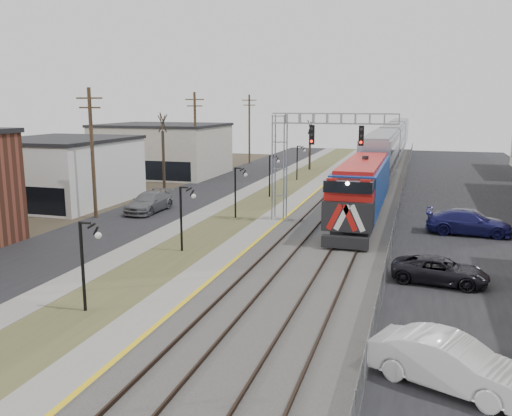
% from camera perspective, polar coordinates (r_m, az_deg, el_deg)
% --- Properties ---
extents(street_west, '(7.00, 120.00, 0.04)m').
position_cam_1_polar(street_west, '(51.33, -7.57, 1.02)').
color(street_west, black).
rests_on(street_west, ground).
extents(sidewalk, '(2.00, 120.00, 0.08)m').
position_cam_1_polar(sidewalk, '(49.66, -2.83, 0.78)').
color(sidewalk, gray).
rests_on(sidewalk, ground).
extents(grass_median, '(4.00, 120.00, 0.06)m').
position_cam_1_polar(grass_median, '(48.75, 0.49, 0.59)').
color(grass_median, '#484F2A').
rests_on(grass_median, ground).
extents(platform, '(2.00, 120.00, 0.24)m').
position_cam_1_polar(platform, '(48.00, 3.93, 0.51)').
color(platform, gray).
rests_on(platform, ground).
extents(ballast_bed, '(8.00, 120.00, 0.20)m').
position_cam_1_polar(ballast_bed, '(47.17, 9.86, 0.16)').
color(ballast_bed, '#595651').
rests_on(ballast_bed, ground).
extents(parking_lot, '(16.00, 120.00, 0.04)m').
position_cam_1_polar(parking_lot, '(47.32, 24.43, -0.74)').
color(parking_lot, black).
rests_on(parking_lot, ground).
extents(platform_edge, '(0.24, 120.00, 0.01)m').
position_cam_1_polar(platform_edge, '(47.79, 4.96, 0.60)').
color(platform_edge, gold).
rests_on(platform_edge, platform).
extents(track_near, '(1.58, 120.00, 0.15)m').
position_cam_1_polar(track_near, '(47.41, 7.47, 0.50)').
color(track_near, '#2D2119').
rests_on(track_near, ballast_bed).
extents(track_far, '(1.58, 120.00, 0.15)m').
position_cam_1_polar(track_far, '(46.98, 11.68, 0.27)').
color(track_far, '#2D2119').
rests_on(track_far, ballast_bed).
extents(train, '(3.00, 85.85, 5.33)m').
position_cam_1_polar(train, '(76.21, 13.85, 6.25)').
color(train, '#133F9D').
rests_on(train, ground).
extents(signal_gantry, '(9.00, 1.07, 8.15)m').
position_cam_1_polar(signal_gantry, '(40.00, 4.90, 6.29)').
color(signal_gantry, gray).
rests_on(signal_gantry, ground).
extents(lampposts, '(0.14, 62.14, 4.00)m').
position_cam_1_polar(lampposts, '(32.97, -7.68, -1.10)').
color(lampposts, black).
rests_on(lampposts, ground).
extents(utility_poles, '(0.28, 80.28, 10.00)m').
position_cam_1_polar(utility_poles, '(43.42, -16.84, 5.45)').
color(utility_poles, '#4C3823').
rests_on(utility_poles, ground).
extents(fence, '(0.04, 120.00, 1.60)m').
position_cam_1_polar(fence, '(46.74, 15.00, 0.72)').
color(fence, gray).
rests_on(fence, ground).
extents(buildings_west, '(14.00, 67.00, 7.00)m').
position_cam_1_polar(buildings_west, '(46.92, -23.88, 2.92)').
color(buildings_west, beige).
rests_on(buildings_west, ground).
extents(bare_trees, '(12.30, 42.30, 5.95)m').
position_cam_1_polar(bare_trees, '(54.95, -7.07, 4.51)').
color(bare_trees, '#382D23').
rests_on(bare_trees, ground).
extents(car_lot_b, '(5.29, 3.51, 1.65)m').
position_cam_1_polar(car_lot_b, '(18.69, 19.73, -15.19)').
color(car_lot_b, white).
rests_on(car_lot_b, ground).
extents(car_lot_c, '(4.87, 2.68, 1.29)m').
position_cam_1_polar(car_lot_c, '(28.55, 18.79, -6.32)').
color(car_lot_c, black).
rests_on(car_lot_c, ground).
extents(car_lot_d, '(5.70, 2.52, 1.63)m').
position_cam_1_polar(car_lot_d, '(39.56, 21.49, -1.50)').
color(car_lot_d, navy).
rests_on(car_lot_d, ground).
extents(car_lot_e, '(4.90, 2.56, 1.59)m').
position_cam_1_polar(car_lot_e, '(40.87, 21.58, -1.14)').
color(car_lot_e, gray).
rests_on(car_lot_e, ground).
extents(car_street_b, '(2.30, 5.58, 1.62)m').
position_cam_1_polar(car_street_b, '(45.27, -11.20, 0.57)').
color(car_street_b, slate).
rests_on(car_street_b, ground).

